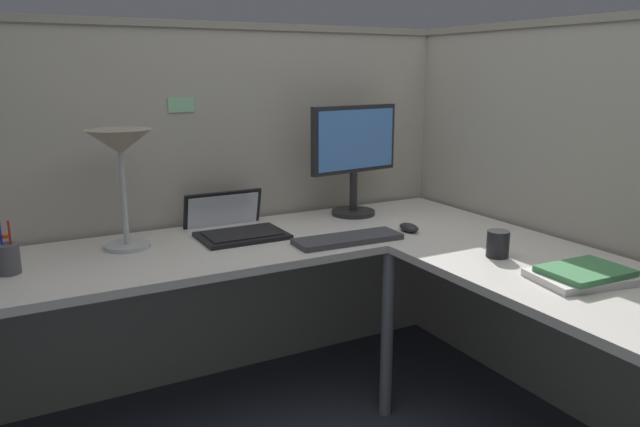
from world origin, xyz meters
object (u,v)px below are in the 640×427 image
(monitor, at_px, (354,152))
(desk_lamp_dome, at_px, (120,152))
(pen_cup, at_px, (8,258))
(book_stack, at_px, (581,275))
(computer_mouse, at_px, (409,227))
(coffee_mug, at_px, (498,244))
(keyboard, at_px, (348,239))
(laptop, at_px, (234,226))

(monitor, xyz_separation_m, desk_lamp_dome, (-1.03, -0.05, 0.07))
(pen_cup, relative_size, book_stack, 0.58)
(computer_mouse, height_order, pen_cup, pen_cup)
(pen_cup, height_order, coffee_mug, pen_cup)
(keyboard, distance_m, computer_mouse, 0.30)
(monitor, relative_size, computer_mouse, 4.81)
(book_stack, bearing_deg, laptop, 124.81)
(laptop, bearing_deg, pen_cup, -170.27)
(keyboard, height_order, desk_lamp_dome, desk_lamp_dome)
(book_stack, bearing_deg, computer_mouse, 98.68)
(computer_mouse, bearing_deg, laptop, 152.31)
(monitor, relative_size, book_stack, 1.60)
(desk_lamp_dome, relative_size, coffee_mug, 4.64)
(pen_cup, bearing_deg, monitor, 6.83)
(desk_lamp_dome, bearing_deg, laptop, 3.06)
(monitor, xyz_separation_m, keyboard, (-0.26, -0.38, -0.28))
(desk_lamp_dome, height_order, coffee_mug, desk_lamp_dome)
(desk_lamp_dome, bearing_deg, coffee_mug, -33.22)
(laptop, distance_m, desk_lamp_dome, 0.55)
(computer_mouse, bearing_deg, keyboard, -177.75)
(laptop, bearing_deg, book_stack, -55.19)
(laptop, relative_size, book_stack, 1.22)
(monitor, relative_size, keyboard, 1.16)
(monitor, distance_m, pen_cup, 1.46)
(laptop, height_order, keyboard, laptop)
(monitor, height_order, laptop, monitor)
(monitor, distance_m, keyboard, 0.54)
(keyboard, distance_m, coffee_mug, 0.56)
(laptop, bearing_deg, computer_mouse, -27.69)
(computer_mouse, height_order, book_stack, book_stack)
(keyboard, bearing_deg, computer_mouse, 4.57)
(laptop, relative_size, coffee_mug, 3.98)
(laptop, distance_m, pen_cup, 0.85)
(computer_mouse, bearing_deg, book_stack, -81.32)
(laptop, relative_size, computer_mouse, 3.67)
(pen_cup, xyz_separation_m, coffee_mug, (1.55, -0.63, -0.00))
(computer_mouse, distance_m, desk_lamp_dome, 1.17)
(laptop, bearing_deg, monitor, 2.73)
(pen_cup, distance_m, coffee_mug, 1.67)
(pen_cup, bearing_deg, book_stack, -30.73)
(coffee_mug, bearing_deg, book_stack, -81.59)
(book_stack, bearing_deg, coffee_mug, 98.41)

